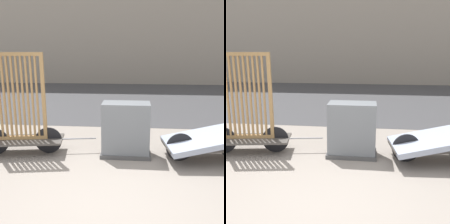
{
  "view_description": "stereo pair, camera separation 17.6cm",
  "coord_description": "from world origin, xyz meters",
  "views": [
    {
      "loc": [
        0.43,
        -3.32,
        2.12
      ],
      "look_at": [
        0.0,
        1.63,
        0.93
      ],
      "focal_mm": 42.0,
      "sensor_mm": 36.0,
      "label": 1
    },
    {
      "loc": [
        0.61,
        -3.3,
        2.12
      ],
      "look_at": [
        0.0,
        1.63,
        0.93
      ],
      "focal_mm": 42.0,
      "sensor_mm": 36.0,
      "label": 2
    }
  ],
  "objects": [
    {
      "name": "ground_plane",
      "position": [
        0.0,
        0.0,
        0.0
      ],
      "size": [
        60.0,
        60.0,
        0.0
      ],
      "primitive_type": "plane",
      "color": "gray"
    },
    {
      "name": "road_strip",
      "position": [
        0.0,
        8.37,
        0.0
      ],
      "size": [
        56.0,
        9.38,
        0.01
      ],
      "color": "#424244",
      "rests_on": "ground_plane"
    },
    {
      "name": "building_facade",
      "position": [
        0.0,
        15.06,
        5.1
      ],
      "size": [
        48.0,
        4.0,
        10.19
      ],
      "color": "#9E9384",
      "rests_on": "ground_plane"
    },
    {
      "name": "bike_cart_with_bedframe",
      "position": [
        -1.87,
        1.63,
        0.7
      ],
      "size": [
        2.39,
        0.91,
        2.07
      ],
      "rotation": [
        0.0,
        0.0,
        0.16
      ],
      "color": "#4C4742",
      "rests_on": "ground_plane"
    },
    {
      "name": "bike_cart_with_mattress",
      "position": [
        1.88,
        1.63,
        0.4
      ],
      "size": [
        2.41,
        1.21,
        0.65
      ],
      "rotation": [
        0.0,
        0.0,
        0.14
      ],
      "color": "#4C4742",
      "rests_on": "ground_plane"
    },
    {
      "name": "utility_cabinet",
      "position": [
        0.27,
        1.74,
        0.51
      ],
      "size": [
        1.0,
        0.56,
        1.1
      ],
      "color": "#4C4C4C",
      "rests_on": "ground_plane"
    }
  ]
}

